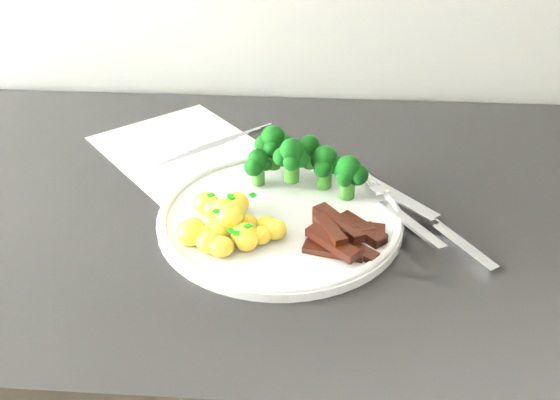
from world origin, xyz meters
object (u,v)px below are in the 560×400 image
potatoes (225,222)px  knife (442,231)px  plate (280,216)px  broccoli (300,157)px  beef_strips (343,233)px  recipe_paper (191,155)px  fork (399,211)px

potatoes → knife: size_ratio=0.68×
plate → broccoli: (0.02, 0.07, 0.04)m
beef_strips → broccoli: bearing=114.0°
potatoes → knife: bearing=4.8°
potatoes → knife: (0.24, 0.02, -0.01)m
potatoes → beef_strips: (0.13, -0.01, -0.00)m
recipe_paper → potatoes: size_ratio=2.73×
beef_strips → knife: bearing=14.1°
plate → knife: (0.18, -0.02, 0.00)m
broccoli → knife: bearing=-28.5°
recipe_paper → potatoes: bearing=-68.9°
recipe_paper → fork: fork is taller
potatoes → beef_strips: potatoes is taller
knife → fork: bearing=153.7°
beef_strips → plate: bearing=146.7°
recipe_paper → knife: knife is taller
plate → beef_strips: beef_strips is taller
plate → broccoli: size_ratio=1.90×
recipe_paper → beef_strips: size_ratio=3.42×
broccoli → beef_strips: broccoli is taller
recipe_paper → fork: 0.31m
beef_strips → knife: size_ratio=0.54×
beef_strips → fork: size_ratio=0.58×
beef_strips → fork: bearing=38.3°
recipe_paper → broccoli: size_ratio=2.21×
potatoes → beef_strips: size_ratio=1.25×
recipe_paper → potatoes: 0.21m
recipe_paper → plate: (0.13, -0.15, 0.01)m
recipe_paper → beef_strips: (0.20, -0.20, 0.02)m
plate → knife: size_ratio=1.60×
potatoes → broccoli: bearing=54.4°
beef_strips → knife: 0.11m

